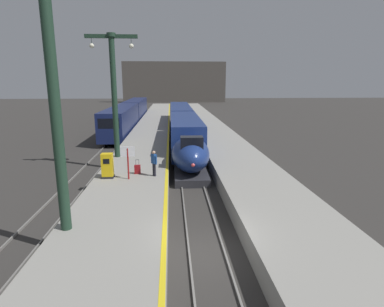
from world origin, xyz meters
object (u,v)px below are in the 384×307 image
highspeed_train_main (183,125)px  departure_info_board (128,156)px  rolling_suitcase (137,169)px  station_column_near (53,81)px  ticket_machine_yellow (107,167)px  regional_train_adjacent (130,113)px  station_column_mid (114,85)px  passenger_near_edge (154,161)px

highspeed_train_main → departure_info_board: size_ratio=17.54×
rolling_suitcase → station_column_near: bearing=-105.0°
rolling_suitcase → ticket_machine_yellow: (-1.82, -0.78, 0.44)m
highspeed_train_main → regional_train_adjacent: bearing=120.4°
station_column_mid → rolling_suitcase: bearing=-67.2°
station_column_near → highspeed_train_main: bearing=77.1°
highspeed_train_main → station_column_mid: size_ratio=3.83×
rolling_suitcase → ticket_machine_yellow: size_ratio=0.61×
ticket_machine_yellow → departure_info_board: 1.62m
departure_info_board → station_column_near: bearing=-104.1°
highspeed_train_main → departure_info_board: highspeed_train_main is taller
station_column_mid → departure_info_board: station_column_mid is taller
ticket_machine_yellow → highspeed_train_main: bearing=73.3°
regional_train_adjacent → ticket_machine_yellow: 32.39m
highspeed_train_main → ticket_machine_yellow: bearing=-106.7°
station_column_near → rolling_suitcase: 10.15m
station_column_mid → rolling_suitcase: station_column_mid is taller
highspeed_train_main → station_column_near: bearing=-102.9°
ticket_machine_yellow → departure_info_board: (1.38, -0.40, 0.77)m
regional_train_adjacent → ticket_machine_yellow: size_ratio=22.87×
station_column_mid → rolling_suitcase: 7.83m
highspeed_train_main → ticket_machine_yellow: (-5.55, -18.48, -0.14)m
regional_train_adjacent → departure_info_board: 32.92m
regional_train_adjacent → rolling_suitcase: size_ratio=37.27×
passenger_near_edge → rolling_suitcase: bearing=153.0°
rolling_suitcase → departure_info_board: departure_info_board is taller
regional_train_adjacent → passenger_near_edge: 32.56m
highspeed_train_main → rolling_suitcase: bearing=-101.9°
station_column_near → passenger_near_edge: size_ratio=6.04×
highspeed_train_main → rolling_suitcase: 18.10m
passenger_near_edge → ticket_machine_yellow: bearing=-176.3°
regional_train_adjacent → ticket_machine_yellow: regional_train_adjacent is taller
station_column_mid → station_column_near: bearing=-90.0°
station_column_near → passenger_near_edge: (3.32, 7.48, -5.08)m
station_column_mid → ticket_machine_yellow: bearing=-86.6°
station_column_near → departure_info_board: bearing=75.9°
ticket_machine_yellow → passenger_near_edge: bearing=3.7°
station_column_mid → departure_info_board: bearing=-74.8°
station_column_near → station_column_mid: bearing=90.0°
highspeed_train_main → rolling_suitcase: (-3.73, -17.70, -0.58)m
station_column_mid → passenger_near_edge: bearing=-59.9°
highspeed_train_main → station_column_mid: bearing=-115.2°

